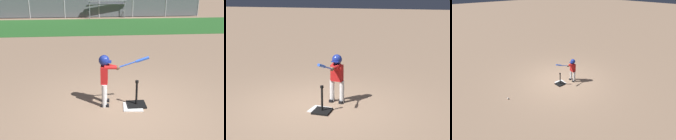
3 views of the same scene
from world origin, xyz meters
The scene contains 4 objects.
ground_plane centered at (0.00, 0.00, 0.00)m, with size 90.00×90.00×0.00m, color #93755B.
home_plate centered at (0.21, 0.08, 0.01)m, with size 0.44×0.44×0.02m, color white.
batting_tee centered at (0.30, 0.17, 0.08)m, with size 0.43×0.39×0.62m.
batter_child centered at (-0.39, 0.30, 0.76)m, with size 1.12×0.38×1.20m.
Camera 2 is at (6.54, 2.40, 2.63)m, focal length 50.00 mm.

